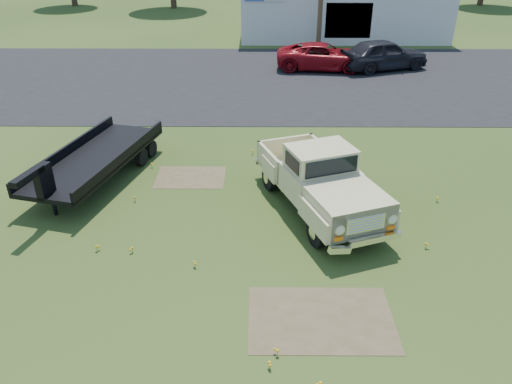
% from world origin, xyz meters
% --- Properties ---
extents(ground, '(140.00, 140.00, 0.00)m').
position_xyz_m(ground, '(0.00, 0.00, 0.00)').
color(ground, '#2B4416').
rests_on(ground, ground).
extents(asphalt_lot, '(90.00, 14.00, 0.02)m').
position_xyz_m(asphalt_lot, '(0.00, 15.00, 0.00)').
color(asphalt_lot, black).
rests_on(asphalt_lot, ground).
extents(dirt_patch_a, '(3.00, 2.00, 0.01)m').
position_xyz_m(dirt_patch_a, '(1.50, -3.00, 0.00)').
color(dirt_patch_a, brown).
rests_on(dirt_patch_a, ground).
extents(dirt_patch_b, '(2.20, 1.60, 0.01)m').
position_xyz_m(dirt_patch_b, '(-2.00, 3.50, 0.00)').
color(dirt_patch_b, brown).
rests_on(dirt_patch_b, ground).
extents(commercial_building, '(14.20, 8.20, 4.15)m').
position_xyz_m(commercial_building, '(6.00, 26.99, 2.10)').
color(commercial_building, silver).
rests_on(commercial_building, ground).
extents(vintage_pickup_truck, '(3.79, 5.70, 1.93)m').
position_xyz_m(vintage_pickup_truck, '(1.88, 1.50, 0.96)').
color(vintage_pickup_truck, beige).
rests_on(vintage_pickup_truck, ground).
extents(flatbed_trailer, '(3.48, 6.39, 1.66)m').
position_xyz_m(flatbed_trailer, '(-4.93, 3.38, 0.83)').
color(flatbed_trailer, black).
rests_on(flatbed_trailer, ground).
extents(red_pickup, '(5.25, 2.79, 1.41)m').
position_xyz_m(red_pickup, '(3.71, 16.93, 0.70)').
color(red_pickup, maroon).
rests_on(red_pickup, ground).
extents(dark_sedan, '(5.27, 3.50, 1.67)m').
position_xyz_m(dark_sedan, '(7.04, 16.91, 0.83)').
color(dark_sedan, black).
rests_on(dark_sedan, ground).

